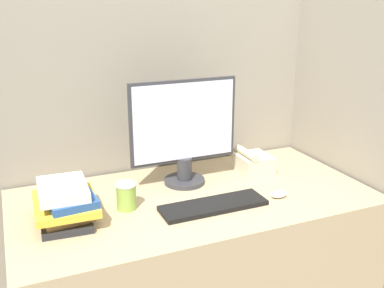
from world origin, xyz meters
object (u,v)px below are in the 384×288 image
mouse (279,194)px  desk_telephone (253,162)px  monitor (184,133)px  coffee_cup (126,196)px  book_stack (66,203)px  keyboard (213,205)px

mouse → desk_telephone: (0.05, 0.31, 0.03)m
monitor → coffee_cup: size_ratio=4.50×
mouse → book_stack: 0.90m
coffee_cup → desk_telephone: 0.71m
monitor → mouse: monitor is taller
mouse → book_stack: size_ratio=0.25×
mouse → desk_telephone: 0.32m
monitor → desk_telephone: bearing=-0.6°
keyboard → mouse: 0.31m
desk_telephone → monitor: bearing=179.4°
monitor → desk_telephone: size_ratio=2.83×
monitor → keyboard: size_ratio=1.13×
mouse → coffee_cup: size_ratio=0.67×
monitor → book_stack: monitor is taller
mouse → coffee_cup: 0.66m
monitor → desk_telephone: 0.42m
monitor → mouse: 0.50m
mouse → coffee_cup: bearing=166.4°
coffee_cup → desk_telephone: bearing=12.6°
keyboard → coffee_cup: bearing=158.1°
monitor → keyboard: (0.01, -0.29, -0.23)m
book_stack → mouse: bearing=-9.2°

